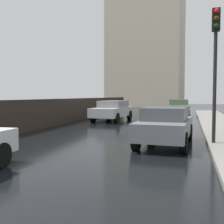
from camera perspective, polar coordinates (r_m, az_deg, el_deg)
car_silver_near_kerb at (r=19.62m, az=0.10°, el=0.38°), size 2.12×4.49×1.41m
car_grey_far_ahead at (r=10.23m, az=10.68°, el=-2.62°), size 1.90×4.00×1.35m
car_green_behind_camera at (r=23.96m, az=13.30°, el=0.82°), size 1.83×4.52×1.45m
traffic_light at (r=10.42m, az=20.12°, el=11.50°), size 0.26×0.39×4.56m
distant_tower at (r=49.36m, az=7.04°, el=18.73°), size 12.18×10.05×34.68m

